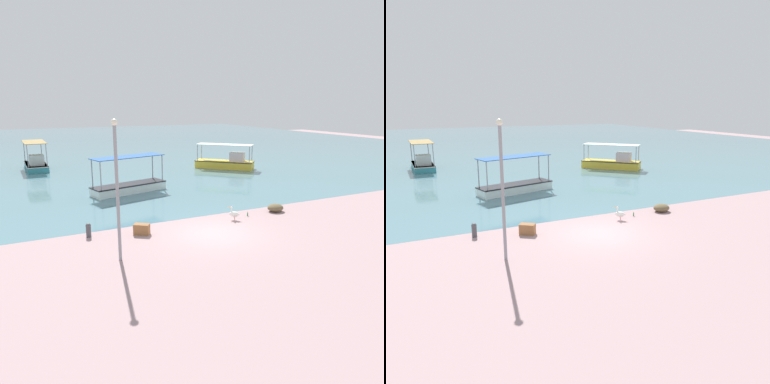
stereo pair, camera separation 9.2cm
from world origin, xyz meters
The scene contains 11 objects.
ground centered at (0.00, 0.00, 0.00)m, with size 120.00×120.00×0.00m, color #A7878A.
harbor_water centered at (0.00, 48.00, 0.00)m, with size 110.00×90.00×0.00m, color slate.
fishing_boat_far_left centered at (-1.25, 10.98, 0.53)m, with size 6.02×2.99×2.76m.
fishing_boat_near_right centered at (-6.92, 24.71, 0.63)m, with size 2.16×5.27×2.86m.
fishing_boat_outer centered at (10.98, 17.05, 0.65)m, with size 5.47×5.47×2.50m.
pelican centered at (2.21, 1.53, 0.38)m, with size 0.66×0.64×0.80m.
lamp_post centered at (-5.27, -1.16, 3.38)m, with size 0.28×0.28×6.03m.
mooring_bollard centered at (-5.96, 2.33, 0.39)m, with size 0.27×0.27×0.73m.
net_pile centered at (5.49, 1.91, 0.24)m, with size 1.04×0.89×0.48m, color brown.
cargo_crate centered at (-3.41, 1.53, 0.28)m, with size 0.79×0.45×0.56m, color #98653B.
glass_bottle centered at (3.37, 1.84, 0.11)m, with size 0.07×0.07×0.27m.
Camera 2 is at (-9.01, -16.17, 6.62)m, focal length 35.00 mm.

